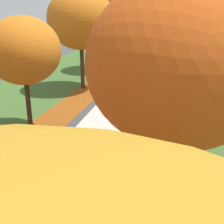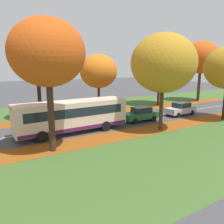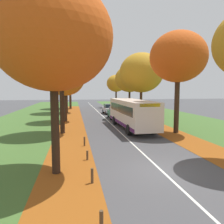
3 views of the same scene
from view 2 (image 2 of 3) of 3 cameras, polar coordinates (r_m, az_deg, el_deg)
grass_verge_left at (r=33.81m, az=-3.82°, el=1.40°), size 12.00×90.00×0.01m
leaf_litter_left at (r=27.34m, az=-10.71°, el=-1.28°), size 2.80×60.00×0.00m
grass_verge_right at (r=19.70m, az=21.30°, el=-7.10°), size 12.00×90.00×0.01m
leaf_litter_right at (r=19.24m, az=-1.21°, el=-6.69°), size 2.80×60.00×0.00m
road_centre_line at (r=26.09m, az=5.33°, el=-1.77°), size 0.12×80.00×0.01m
tree_left_near at (r=26.47m, az=-19.00°, el=12.39°), size 5.19×5.19×9.03m
tree_left_mid at (r=29.06m, az=-3.54°, el=10.55°), size 4.89×4.89×7.69m
tree_left_far at (r=35.48m, az=12.39°, el=12.62°), size 6.39×6.39×9.64m
tree_left_distant at (r=41.86m, az=22.26°, el=13.04°), size 6.11×6.11×10.39m
tree_right_near at (r=15.88m, az=-16.52°, el=14.51°), size 5.17×5.17×9.36m
tree_right_mid at (r=21.34m, az=13.26°, el=12.29°), size 6.11×6.11×9.17m
bus at (r=20.61m, az=-10.29°, el=-0.74°), size 2.87×10.47×2.98m
car_green_lead at (r=24.92m, az=7.47°, el=-0.56°), size 1.84×4.23×1.62m
car_silver_following at (r=29.10m, az=17.49°, el=0.78°), size 1.91×4.26×1.62m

